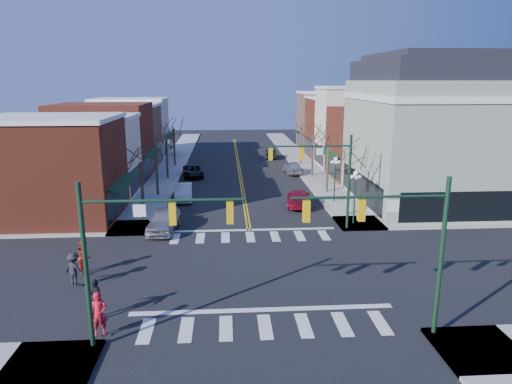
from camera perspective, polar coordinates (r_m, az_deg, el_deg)
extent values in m
plane|color=black|center=(27.36, 0.01, -9.95)|extent=(160.00, 160.00, 0.00)
cube|color=#9E9B93|center=(46.83, -12.41, -0.06)|extent=(3.50, 70.00, 0.15)
cube|color=#9E9B93|center=(47.46, 8.97, 0.28)|extent=(3.50, 70.00, 0.15)
cube|color=maroon|center=(39.87, -24.07, 2.44)|extent=(10.00, 8.50, 8.00)
cube|color=beige|center=(47.15, -20.88, 4.01)|extent=(10.00, 7.00, 7.50)
cube|color=maroon|center=(54.70, -18.54, 5.96)|extent=(10.00, 9.00, 8.50)
cube|color=#86604A|center=(62.70, -16.66, 6.69)|extent=(10.00, 7.50, 7.80)
cube|color=beige|center=(70.21, -15.31, 7.64)|extent=(10.00, 8.00, 8.20)
cube|color=maroon|center=(54.03, 14.82, 5.86)|extent=(10.00, 8.50, 8.00)
cube|color=beige|center=(61.26, 12.59, 7.81)|extent=(10.00, 7.00, 10.00)
cube|color=maroon|center=(68.52, 10.81, 7.87)|extent=(10.00, 8.00, 8.50)
cube|color=#86604A|center=(76.24, 9.31, 8.69)|extent=(10.00, 8.00, 9.00)
cube|color=gray|center=(43.82, 20.82, 5.66)|extent=(12.00, 14.00, 11.00)
cube|color=white|center=(43.50, 21.28, 11.00)|extent=(12.25, 14.25, 0.50)
cube|color=black|center=(43.48, 21.55, 14.02)|extent=(11.40, 13.40, 1.80)
cube|color=black|center=(43.52, 21.68, 15.46)|extent=(9.80, 11.80, 0.60)
cylinder|color=#14331E|center=(19.92, -20.48, -8.97)|extent=(0.20, 0.20, 7.20)
cylinder|color=#14331E|center=(18.35, -11.45, -1.04)|extent=(6.50, 0.12, 0.12)
cube|color=gold|center=(18.45, -10.37, -2.68)|extent=(0.28, 0.28, 0.90)
cube|color=gold|center=(18.33, -3.28, -2.59)|extent=(0.28, 0.28, 0.90)
cylinder|color=#14331E|center=(21.13, 22.12, -7.81)|extent=(0.20, 0.20, 7.20)
cylinder|color=#14331E|center=(19.09, 14.07, -0.61)|extent=(6.50, 0.12, 0.12)
cube|color=gold|center=(19.14, 13.04, -2.22)|extent=(0.28, 0.28, 0.90)
cube|color=gold|center=(18.61, 6.32, -2.40)|extent=(0.28, 0.28, 0.90)
cylinder|color=#14331E|center=(34.44, 11.55, 1.07)|extent=(0.20, 0.20, 7.20)
cylinder|color=#14331E|center=(33.23, 6.34, 5.72)|extent=(6.50, 0.12, 0.12)
cube|color=gold|center=(33.26, 5.76, 4.78)|extent=(0.28, 0.28, 0.90)
cube|color=gold|center=(32.96, 1.84, 4.76)|extent=(0.28, 0.28, 0.90)
cylinder|color=#14331E|center=(36.06, 12.20, -1.01)|extent=(0.12, 0.12, 4.00)
sphere|color=white|center=(35.58, 12.37, 2.34)|extent=(0.36, 0.36, 0.36)
cylinder|color=#14331E|center=(42.16, 9.81, 1.23)|extent=(0.12, 0.12, 4.00)
sphere|color=white|center=(41.76, 9.93, 4.11)|extent=(0.36, 0.36, 0.36)
cylinder|color=#382B21|center=(37.61, -14.02, 0.09)|extent=(0.24, 0.24, 4.76)
cylinder|color=#382B21|center=(45.30, -12.31, 2.65)|extent=(0.24, 0.24, 5.04)
cylinder|color=#382B21|center=(53.14, -11.07, 4.05)|extent=(0.24, 0.24, 4.55)
cylinder|color=#382B21|center=(60.97, -10.17, 5.48)|extent=(0.24, 0.24, 4.90)
cylinder|color=#382B21|center=(38.37, 11.50, 0.39)|extent=(0.24, 0.24, 4.62)
cylinder|color=#382B21|center=(45.91, 8.93, 3.04)|extent=(0.24, 0.24, 5.18)
cylinder|color=#382B21|center=(53.65, 7.07, 4.45)|extent=(0.24, 0.24, 4.83)
cylinder|color=#382B21|center=(61.42, 5.68, 5.73)|extent=(0.24, 0.24, 4.97)
imported|color=#A2A3A7|center=(34.84, -11.47, -3.48)|extent=(2.39, 5.09, 1.69)
imported|color=silver|center=(43.58, -9.07, -0.01)|extent=(1.95, 4.69, 1.51)
imported|color=black|center=(53.94, -7.88, 2.60)|extent=(2.82, 5.12, 1.36)
imported|color=maroon|center=(41.17, 5.34, -0.75)|extent=(2.65, 5.22, 1.45)
imported|color=#A4A5A9|center=(55.42, 4.62, 3.08)|extent=(2.25, 4.69, 1.55)
imported|color=black|center=(66.36, 1.82, 4.81)|extent=(1.68, 4.23, 1.37)
imported|color=red|center=(21.62, -19.04, -14.22)|extent=(0.80, 0.61, 1.96)
imported|color=#B31713|center=(28.55, -20.70, -7.51)|extent=(0.79, 0.97, 1.86)
imported|color=black|center=(23.19, -19.38, -12.37)|extent=(1.04, 1.16, 1.89)
imported|color=black|center=(26.95, -21.79, -8.91)|extent=(1.35, 1.08, 1.83)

